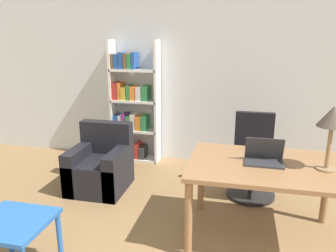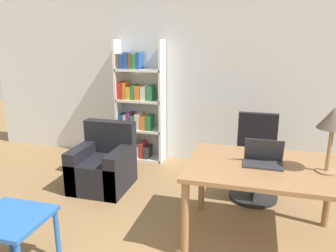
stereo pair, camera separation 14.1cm
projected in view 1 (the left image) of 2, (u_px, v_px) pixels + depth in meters
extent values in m
cube|color=silver|center=(223.00, 75.00, 4.81)|extent=(8.00, 0.06, 2.70)
cube|color=olive|center=(266.00, 166.00, 3.02)|extent=(1.42, 0.98, 0.04)
cylinder|color=olive|center=(188.00, 219.00, 2.85)|extent=(0.07, 0.07, 0.73)
cylinder|color=olive|center=(201.00, 179.00, 3.67)|extent=(0.07, 0.07, 0.73)
cylinder|color=olive|center=(326.00, 191.00, 3.39)|extent=(0.07, 0.07, 0.73)
cube|color=#2D2D33|center=(264.00, 163.00, 3.02)|extent=(0.35, 0.23, 0.02)
cube|color=#2D2D33|center=(264.00, 148.00, 3.06)|extent=(0.35, 0.09, 0.22)
cube|color=navy|center=(264.00, 148.00, 3.06)|extent=(0.31, 0.07, 0.19)
cylinder|color=olive|center=(326.00, 168.00, 2.89)|extent=(0.18, 0.18, 0.01)
cylinder|color=olive|center=(329.00, 147.00, 2.84)|extent=(0.04, 0.04, 0.38)
cone|color=#4C4238|center=(333.00, 116.00, 2.77)|extent=(0.26, 0.26, 0.18)
cylinder|color=black|center=(250.00, 194.00, 4.05)|extent=(0.58, 0.58, 0.04)
cylinder|color=#262626|center=(251.00, 180.00, 4.00)|extent=(0.06, 0.06, 0.33)
cube|color=black|center=(253.00, 164.00, 3.95)|extent=(0.49, 0.49, 0.10)
cube|color=black|center=(254.00, 134.00, 4.06)|extent=(0.47, 0.08, 0.55)
cube|color=#2356A3|center=(12.00, 222.00, 2.56)|extent=(0.57, 0.54, 0.04)
cylinder|color=#2356A3|center=(9.00, 231.00, 2.90)|extent=(0.04, 0.04, 0.49)
cylinder|color=#2356A3|center=(60.00, 238.00, 2.79)|extent=(0.04, 0.04, 0.49)
cube|color=black|center=(100.00, 174.00, 4.19)|extent=(0.69, 0.71, 0.40)
cube|color=black|center=(107.00, 137.00, 4.34)|extent=(0.69, 0.16, 0.42)
cube|color=black|center=(80.00, 167.00, 4.22)|extent=(0.16, 0.71, 0.55)
cube|color=black|center=(119.00, 171.00, 4.11)|extent=(0.16, 0.71, 0.55)
cube|color=white|center=(113.00, 101.00, 5.09)|extent=(0.04, 0.28, 1.87)
cube|color=white|center=(157.00, 103.00, 4.94)|extent=(0.04, 0.28, 1.87)
cube|color=white|center=(137.00, 158.00, 5.26)|extent=(0.71, 0.28, 0.04)
cube|color=#2D7F47|center=(119.00, 150.00, 5.30)|extent=(0.08, 0.24, 0.19)
cube|color=#2D7F47|center=(124.00, 148.00, 5.27)|extent=(0.07, 0.24, 0.26)
cube|color=#B72D28|center=(129.00, 150.00, 5.26)|extent=(0.09, 0.24, 0.20)
cube|color=silver|center=(134.00, 151.00, 5.24)|extent=(0.07, 0.24, 0.19)
cube|color=#B72D28|center=(138.00, 150.00, 5.22)|extent=(0.06, 0.24, 0.24)
cube|color=#333338|center=(143.00, 152.00, 5.21)|extent=(0.08, 0.24, 0.18)
cube|color=white|center=(136.00, 130.00, 5.14)|extent=(0.71, 0.28, 0.04)
cube|color=#234C99|center=(118.00, 121.00, 5.17)|extent=(0.08, 0.24, 0.21)
cube|color=silver|center=(122.00, 121.00, 5.15)|extent=(0.05, 0.24, 0.22)
cube|color=#7F338C|center=(125.00, 121.00, 5.14)|extent=(0.05, 0.24, 0.25)
cube|color=#2D7F47|center=(130.00, 122.00, 5.13)|extent=(0.07, 0.24, 0.21)
cube|color=silver|center=(134.00, 121.00, 5.10)|extent=(0.08, 0.24, 0.25)
cube|color=orange|center=(140.00, 122.00, 5.09)|extent=(0.09, 0.24, 0.22)
cube|color=#2D7F47|center=(145.00, 122.00, 5.07)|extent=(0.08, 0.24, 0.23)
cube|color=white|center=(135.00, 101.00, 5.01)|extent=(0.71, 0.28, 0.04)
cube|color=#B72D28|center=(117.00, 91.00, 5.04)|extent=(0.09, 0.24, 0.26)
cube|color=orange|center=(121.00, 91.00, 5.02)|extent=(0.05, 0.24, 0.26)
cube|color=gold|center=(125.00, 93.00, 5.02)|extent=(0.08, 0.24, 0.19)
cube|color=#2D7F47|center=(130.00, 92.00, 5.00)|extent=(0.05, 0.24, 0.22)
cube|color=orange|center=(134.00, 93.00, 4.98)|extent=(0.08, 0.24, 0.21)
cube|color=silver|center=(140.00, 93.00, 4.96)|extent=(0.08, 0.24, 0.21)
cube|color=#2D7F47|center=(146.00, 93.00, 4.94)|extent=(0.09, 0.24, 0.22)
cube|color=white|center=(134.00, 70.00, 4.89)|extent=(0.71, 0.28, 0.04)
cube|color=brown|center=(114.00, 61.00, 4.92)|extent=(0.05, 0.24, 0.22)
cube|color=#234C99|center=(118.00, 61.00, 4.91)|extent=(0.07, 0.24, 0.21)
cube|color=#234C99|center=(123.00, 60.00, 4.89)|extent=(0.07, 0.24, 0.24)
cube|color=brown|center=(127.00, 61.00, 4.88)|extent=(0.05, 0.24, 0.23)
cube|color=#2D7F47|center=(131.00, 61.00, 4.87)|extent=(0.06, 0.24, 0.22)
cube|color=#234C99|center=(135.00, 61.00, 4.85)|extent=(0.05, 0.24, 0.25)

